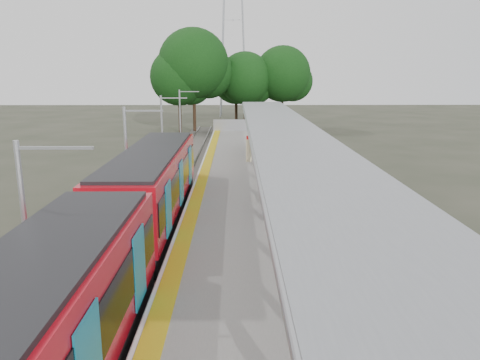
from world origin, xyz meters
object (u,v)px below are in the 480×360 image
info_pillar_far (249,150)px  bench_far (277,147)px  litter_bin (306,219)px  bench_mid (281,201)px  train (114,234)px

info_pillar_far → bench_far: bearing=45.5°
bench_far → litter_bin: bench_far is taller
bench_mid → info_pillar_far: 12.40m
bench_mid → train: bearing=-139.0°
bench_far → info_pillar_far: (-2.22, -3.13, 0.23)m
litter_bin → bench_far: bearing=88.8°
bench_mid → info_pillar_far: info_pillar_far is taller
bench_mid → bench_far: size_ratio=0.93×
info_pillar_far → litter_bin: bearing=-92.0°
train → litter_bin: bearing=25.5°
train → bench_far: 22.34m
train → info_pillar_far: bearing=75.1°
bench_mid → litter_bin: 2.65m
info_pillar_far → litter_bin: (1.84, -14.89, -0.27)m
litter_bin → bench_mid: bearing=106.6°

